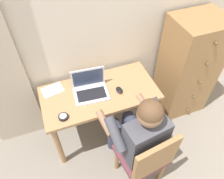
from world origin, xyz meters
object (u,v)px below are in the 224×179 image
Objects in this scene: laptop at (90,88)px; desk_clock at (63,117)px; dresser at (187,68)px; notebook_pad at (53,90)px; chair at (146,158)px; computer_mouse at (119,90)px; person_seated at (137,131)px; desk at (100,99)px.

desk_clock is at bearing -145.43° from laptop.
dresser is 1.57m from notebook_pad.
notebook_pad is (-0.64, 0.91, 0.23)m from chair.
dresser reaches higher than computer_mouse.
dresser is 3.57× the size of laptop.
dresser reaches higher than person_seated.
computer_mouse is (-0.00, 0.66, 0.24)m from chair.
desk_clock is at bearing -155.16° from desk.
dresser reaches higher than laptop.
chair is 9.87× the size of desk_clock.
laptop is 1.72× the size of notebook_pad.
chair reaches higher than desk_clock.
desk_clock is at bearing -170.53° from computer_mouse.
desk_clock is 0.43× the size of notebook_pad.
dresser is 14.32× the size of desk_clock.
notebook_pad is at bearing 175.69° from dresser.
person_seated is at bearing -59.80° from notebook_pad.
chair is at bearing -74.72° from desk.
computer_mouse is at bearing 87.85° from person_seated.
notebook_pad is at bearing 130.58° from person_seated.
laptop reaches higher than notebook_pad.
dresser is 6.14× the size of notebook_pad.
laptop is 3.61× the size of computer_mouse.
desk_clock is (-0.60, -0.13, -0.00)m from computer_mouse.
desk is 13.14× the size of desk_clock.
desk is at bearing -176.57° from dresser.
desk_clock is 0.38m from notebook_pad.
chair reaches higher than desk.
notebook_pad is at bearing 156.33° from computer_mouse.
dresser reaches higher than chair.
laptop is at bearing 34.57° from desk_clock.
dresser reaches higher than notebook_pad.
desk is 0.57m from person_seated.
laptop is 0.40m from desk_clock.
desk_clock is at bearing -95.32° from notebook_pad.
person_seated is at bearing -65.56° from laptop.
laptop is 4.01× the size of desk_clock.
laptop is 0.39m from notebook_pad.
desk is 5.63× the size of notebook_pad.
dresser is 1.12m from person_seated.
notebook_pad is (-0.62, 0.72, 0.04)m from person_seated.
person_seated is 13.41× the size of desk_clock.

